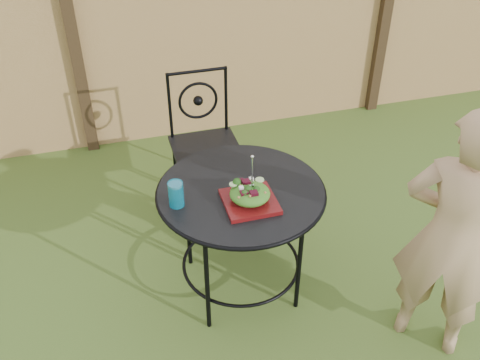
{
  "coord_description": "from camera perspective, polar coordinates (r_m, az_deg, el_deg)",
  "views": [
    {
      "loc": [
        -1.15,
        -1.9,
        2.45
      ],
      "look_at": [
        -0.51,
        0.36,
        0.75
      ],
      "focal_mm": 40.0,
      "sensor_mm": 36.0,
      "label": 1
    }
  ],
  "objects": [
    {
      "name": "ground",
      "position": [
        3.31,
        10.52,
        -12.65
      ],
      "size": [
        60.0,
        60.0,
        0.0
      ],
      "primitive_type": "plane",
      "color": "#2D4616",
      "rests_on": "ground"
    },
    {
      "name": "fence",
      "position": [
        4.51,
        -0.16,
        16.5
      ],
      "size": [
        8.0,
        0.12,
        1.9
      ],
      "color": "tan",
      "rests_on": "ground"
    },
    {
      "name": "drinking_glass",
      "position": [
        2.75,
        -6.84,
        -1.5
      ],
      "size": [
        0.08,
        0.08,
        0.14
      ],
      "primitive_type": "cylinder",
      "color": "#0B6480",
      "rests_on": "patio_table"
    },
    {
      "name": "salad",
      "position": [
        2.74,
        1.06,
        -1.46
      ],
      "size": [
        0.21,
        0.21,
        0.08
      ],
      "primitive_type": "ellipsoid",
      "color": "#235614",
      "rests_on": "salad_plate"
    },
    {
      "name": "patio_table",
      "position": [
        2.96,
        0.09,
        -3.15
      ],
      "size": [
        0.92,
        0.92,
        0.72
      ],
      "color": "black",
      "rests_on": "ground"
    },
    {
      "name": "salad_plate",
      "position": [
        2.77,
        1.05,
        -2.32
      ],
      "size": [
        0.27,
        0.27,
        0.02
      ],
      "primitive_type": "cube",
      "color": "#4B0A0C",
      "rests_on": "patio_table"
    },
    {
      "name": "fork",
      "position": [
        2.66,
        1.3,
        0.79
      ],
      "size": [
        0.01,
        0.01,
        0.18
      ],
      "primitive_type": "cylinder",
      "color": "silver",
      "rests_on": "salad"
    },
    {
      "name": "patio_chair",
      "position": [
        3.74,
        -3.84,
        4.44
      ],
      "size": [
        0.46,
        0.46,
        0.95
      ],
      "color": "black",
      "rests_on": "ground"
    },
    {
      "name": "diner",
      "position": [
        2.78,
        21.71,
        -5.79
      ],
      "size": [
        0.61,
        0.61,
        1.43
      ],
      "primitive_type": "imported",
      "rotation": [
        0.0,
        0.0,
        2.38
      ],
      "color": "tan",
      "rests_on": "ground"
    }
  ]
}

